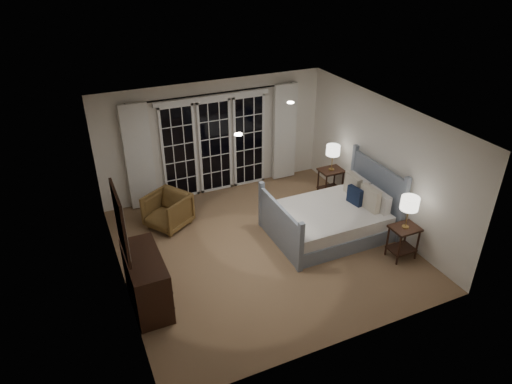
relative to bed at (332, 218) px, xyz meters
name	(u,v)px	position (x,y,z in m)	size (l,w,h in m)	color
floor	(263,248)	(-1.42, 0.08, -0.32)	(5.00, 5.00, 0.00)	#886049
ceiling	(264,119)	(-1.42, 0.08, 2.18)	(5.00, 5.00, 0.00)	silver
wall_left	(114,221)	(-3.92, 0.08, 0.93)	(0.02, 5.00, 2.50)	silver
wall_right	(381,163)	(1.08, 0.08, 0.93)	(0.02, 5.00, 2.50)	silver
wall_back	(214,138)	(-1.42, 2.58, 0.93)	(5.00, 0.02, 2.50)	silver
wall_front	(346,274)	(-1.42, -2.42, 0.93)	(5.00, 0.02, 2.50)	silver
french_doors	(215,145)	(-1.42, 2.54, 0.77)	(2.50, 0.04, 2.20)	black
curtain_rod	(214,94)	(-1.42, 2.48, 1.93)	(0.03, 0.03, 3.50)	black
curtain_left	(139,157)	(-3.07, 2.46, 0.83)	(0.55, 0.10, 2.25)	white
curtain_right	(285,132)	(0.23, 2.46, 0.83)	(0.55, 0.10, 2.25)	white
downlight_a	(291,103)	(-0.62, 0.68, 2.17)	(0.12, 0.12, 0.01)	white
downlight_b	(238,134)	(-2.02, -0.32, 2.17)	(0.12, 0.12, 0.01)	white
bed	(332,218)	(0.00, 0.00, 0.00)	(2.17, 1.55, 1.26)	gray
nightstand_left	(403,238)	(0.72, -1.18, 0.09)	(0.48, 0.39, 0.63)	black
nightstand_right	(331,179)	(0.75, 1.23, 0.11)	(0.50, 0.40, 0.65)	black
lamp_left	(410,204)	(0.72, -1.18, 0.78)	(0.31, 0.31, 0.60)	tan
lamp_right	(333,151)	(0.75, 1.23, 0.78)	(0.29, 0.29, 0.56)	tan
armchair	(168,211)	(-2.80, 1.52, 0.03)	(0.74, 0.76, 0.69)	brown
dresser	(147,280)	(-3.65, -0.50, 0.12)	(0.52, 1.23, 0.87)	black
mirror	(120,223)	(-3.88, -0.50, 1.23)	(0.05, 0.85, 1.00)	black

